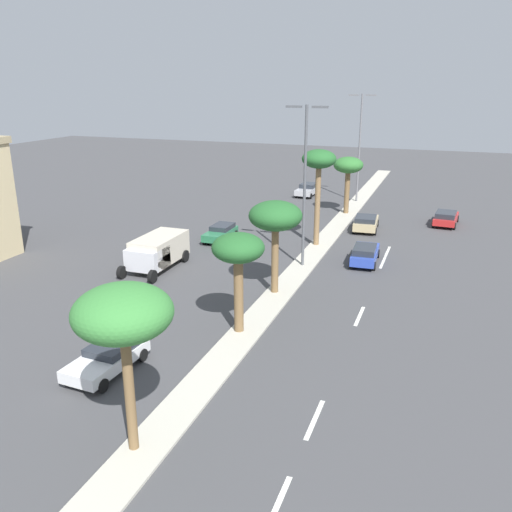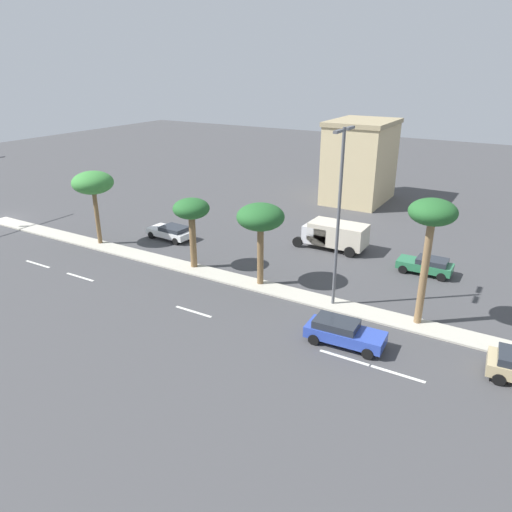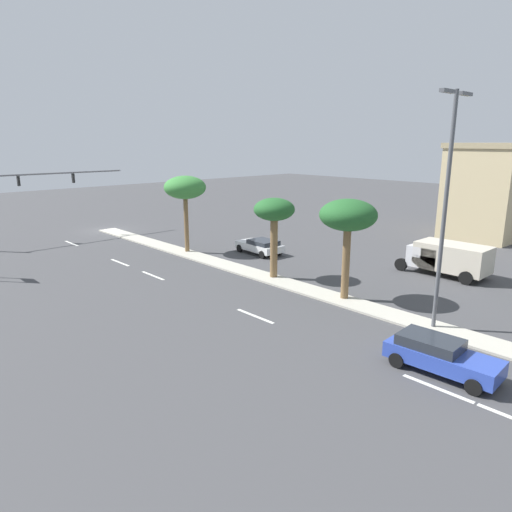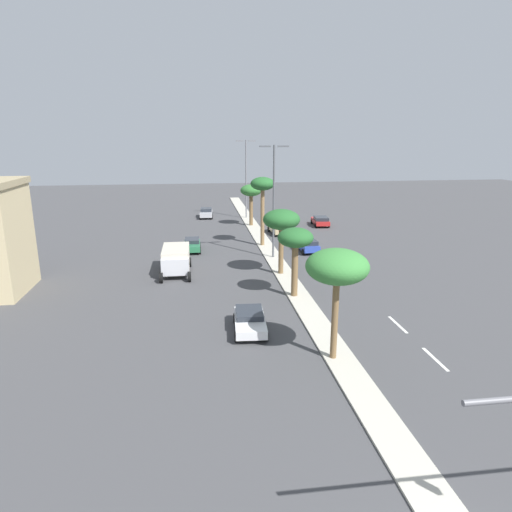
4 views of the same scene
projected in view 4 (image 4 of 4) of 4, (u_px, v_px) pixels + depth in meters
ground_plane at (281, 269)px, 42.84m from camera, size 160.00×160.00×0.00m
median_curb at (266, 246)px, 51.62m from camera, size 1.80×82.69×0.12m
lane_stripe_left at (435, 359)px, 25.72m from camera, size 0.20×2.80×0.01m
lane_stripe_trailing at (398, 324)px, 30.40m from camera, size 0.20×2.80×0.01m
lane_stripe_front at (347, 277)px, 40.52m from camera, size 0.20×2.80×0.01m
lane_stripe_inboard at (317, 249)px, 50.30m from camera, size 0.20×2.80×0.01m
lane_stripe_leading at (310, 243)px, 53.08m from camera, size 0.20×2.80×0.01m
palm_tree_front at (337, 268)px, 24.32m from camera, size 3.45×3.45×6.34m
palm_tree_rear at (295, 240)px, 34.45m from camera, size 2.75×2.75×5.42m
palm_tree_trailing at (281, 221)px, 40.08m from camera, size 3.31×3.31×5.89m
palm_tree_leading at (263, 187)px, 50.22m from camera, size 2.71×2.71×7.74m
palm_tree_right at (251, 192)px, 62.11m from camera, size 2.94×2.94×5.68m
street_lamp_leading at (274, 194)px, 45.13m from camera, size 2.90×0.24×11.32m
street_lamp_trailing at (246, 174)px, 67.40m from camera, size 2.90×0.24×11.54m
sedan_green_left at (192, 245)px, 49.54m from camera, size 1.85×3.99×1.30m
sedan_red_right at (320, 221)px, 63.27m from camera, size 2.33×4.52×1.35m
sedan_tan_front at (279, 228)px, 58.12m from camera, size 2.37×4.44×1.40m
sedan_blue_leading at (307, 245)px, 49.37m from camera, size 2.03×4.49×1.41m
sedan_white_trailing at (250, 320)px, 29.35m from camera, size 2.29×4.36×1.24m
sedan_silver_far at (206, 213)px, 69.59m from camera, size 2.15×4.15×1.41m
box_truck at (176, 260)px, 41.38m from camera, size 2.70×6.00×2.30m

